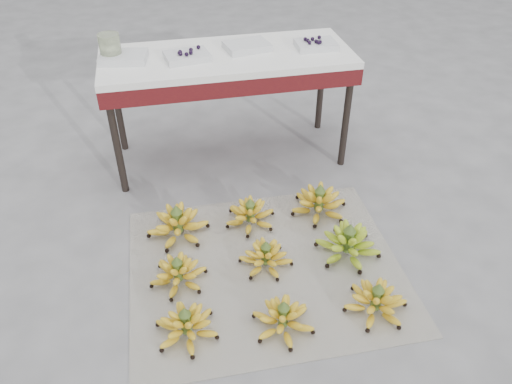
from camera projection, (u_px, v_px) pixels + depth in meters
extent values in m
plane|color=slate|center=(249.00, 267.00, 2.34)|extent=(60.00, 60.00, 0.00)
cube|color=white|center=(266.00, 268.00, 2.34)|extent=(1.27, 1.07, 0.01)
ellipsoid|color=yellow|center=(187.00, 328.00, 2.01)|extent=(0.34, 0.34, 0.08)
ellipsoid|color=yellow|center=(186.00, 322.00, 1.99)|extent=(0.24, 0.24, 0.06)
ellipsoid|color=yellow|center=(185.00, 317.00, 1.97)|extent=(0.16, 0.16, 0.05)
cylinder|color=#445D22|center=(186.00, 322.00, 1.99)|extent=(0.04, 0.04, 0.11)
cone|color=#445D22|center=(184.00, 311.00, 1.95)|extent=(0.05, 0.05, 0.04)
ellipsoid|color=yellow|center=(283.00, 321.00, 2.04)|extent=(0.27, 0.27, 0.08)
ellipsoid|color=yellow|center=(283.00, 316.00, 2.02)|extent=(0.19, 0.19, 0.06)
ellipsoid|color=yellow|center=(284.00, 310.00, 2.00)|extent=(0.12, 0.12, 0.05)
cylinder|color=#445D22|center=(283.00, 316.00, 2.02)|extent=(0.04, 0.04, 0.11)
cone|color=#445D22|center=(284.00, 305.00, 1.98)|extent=(0.05, 0.05, 0.04)
ellipsoid|color=yellow|center=(376.00, 304.00, 2.11)|extent=(0.35, 0.35, 0.08)
ellipsoid|color=yellow|center=(377.00, 298.00, 2.09)|extent=(0.25, 0.25, 0.06)
ellipsoid|color=yellow|center=(378.00, 293.00, 2.07)|extent=(0.16, 0.16, 0.05)
cylinder|color=#445D22|center=(377.00, 298.00, 2.09)|extent=(0.04, 0.04, 0.11)
cone|color=#445D22|center=(379.00, 287.00, 2.05)|extent=(0.05, 0.05, 0.04)
ellipsoid|color=yellow|center=(179.00, 275.00, 2.24)|extent=(0.28, 0.28, 0.08)
ellipsoid|color=yellow|center=(178.00, 270.00, 2.22)|extent=(0.19, 0.19, 0.06)
ellipsoid|color=yellow|center=(177.00, 265.00, 2.20)|extent=(0.13, 0.13, 0.05)
cylinder|color=#445D22|center=(178.00, 270.00, 2.22)|extent=(0.04, 0.04, 0.10)
cone|color=#445D22|center=(177.00, 260.00, 2.18)|extent=(0.05, 0.05, 0.04)
ellipsoid|color=yellow|center=(266.00, 259.00, 2.33)|extent=(0.32, 0.32, 0.07)
ellipsoid|color=yellow|center=(266.00, 254.00, 2.31)|extent=(0.22, 0.22, 0.05)
ellipsoid|color=yellow|center=(266.00, 250.00, 2.29)|extent=(0.15, 0.15, 0.05)
cylinder|color=#445D22|center=(266.00, 254.00, 2.31)|extent=(0.04, 0.04, 0.10)
cone|color=#445D22|center=(266.00, 244.00, 2.27)|extent=(0.05, 0.05, 0.04)
ellipsoid|color=olive|center=(348.00, 246.00, 2.38)|extent=(0.36, 0.36, 0.09)
ellipsoid|color=olive|center=(348.00, 240.00, 2.36)|extent=(0.26, 0.26, 0.07)
ellipsoid|color=olive|center=(349.00, 234.00, 2.34)|extent=(0.17, 0.17, 0.06)
cylinder|color=#445D22|center=(348.00, 240.00, 2.36)|extent=(0.05, 0.05, 0.12)
cone|color=#445D22|center=(350.00, 228.00, 2.31)|extent=(0.06, 0.06, 0.05)
ellipsoid|color=yellow|center=(178.00, 227.00, 2.50)|extent=(0.31, 0.31, 0.09)
ellipsoid|color=yellow|center=(177.00, 221.00, 2.47)|extent=(0.22, 0.22, 0.07)
ellipsoid|color=yellow|center=(177.00, 215.00, 2.45)|extent=(0.14, 0.14, 0.06)
cylinder|color=#445D22|center=(177.00, 221.00, 2.47)|extent=(0.05, 0.05, 0.12)
cone|color=#445D22|center=(176.00, 209.00, 2.42)|extent=(0.06, 0.06, 0.04)
ellipsoid|color=yellow|center=(250.00, 217.00, 2.57)|extent=(0.30, 0.30, 0.08)
ellipsoid|color=yellow|center=(250.00, 212.00, 2.55)|extent=(0.21, 0.21, 0.06)
ellipsoid|color=yellow|center=(250.00, 207.00, 2.53)|extent=(0.14, 0.14, 0.05)
cylinder|color=#445D22|center=(250.00, 212.00, 2.55)|extent=(0.04, 0.04, 0.11)
cone|color=#445D22|center=(250.00, 201.00, 2.51)|extent=(0.05, 0.05, 0.04)
ellipsoid|color=yellow|center=(319.00, 205.00, 2.64)|extent=(0.35, 0.35, 0.09)
ellipsoid|color=yellow|center=(319.00, 200.00, 2.61)|extent=(0.24, 0.24, 0.07)
ellipsoid|color=yellow|center=(320.00, 194.00, 2.59)|extent=(0.16, 0.16, 0.06)
cylinder|color=#445D22|center=(319.00, 200.00, 2.61)|extent=(0.05, 0.05, 0.12)
cone|color=#445D22|center=(320.00, 188.00, 2.57)|extent=(0.06, 0.06, 0.04)
cylinder|color=black|center=(117.00, 143.00, 2.64)|extent=(0.04, 0.04, 0.62)
cylinder|color=black|center=(346.00, 118.00, 2.86)|extent=(0.04, 0.04, 0.62)
cylinder|color=black|center=(117.00, 104.00, 3.00)|extent=(0.04, 0.04, 0.62)
cylinder|color=black|center=(321.00, 85.00, 3.21)|extent=(0.04, 0.04, 0.62)
cube|color=#5F1411|center=(227.00, 68.00, 2.77)|extent=(1.38, 0.55, 0.09)
cube|color=white|center=(227.00, 57.00, 2.73)|extent=(1.38, 0.55, 0.04)
cube|color=silver|center=(124.00, 57.00, 2.63)|extent=(0.27, 0.21, 0.04)
cube|color=silver|center=(187.00, 56.00, 2.64)|extent=(0.25, 0.20, 0.04)
sphere|color=black|center=(179.00, 53.00, 2.60)|extent=(0.02, 0.02, 0.02)
sphere|color=black|center=(191.00, 53.00, 2.60)|extent=(0.02, 0.02, 0.02)
sphere|color=black|center=(180.00, 54.00, 2.59)|extent=(0.02, 0.02, 0.02)
sphere|color=black|center=(191.00, 50.00, 2.64)|extent=(0.02, 0.02, 0.02)
sphere|color=black|center=(180.00, 52.00, 2.61)|extent=(0.02, 0.02, 0.02)
sphere|color=black|center=(198.00, 47.00, 2.67)|extent=(0.02, 0.02, 0.02)
sphere|color=black|center=(180.00, 52.00, 2.61)|extent=(0.02, 0.02, 0.02)
sphere|color=black|center=(187.00, 54.00, 2.58)|extent=(0.02, 0.02, 0.02)
cube|color=silver|center=(247.00, 46.00, 2.75)|extent=(0.26, 0.21, 0.04)
cube|color=silver|center=(316.00, 45.00, 2.77)|extent=(0.22, 0.16, 0.04)
sphere|color=black|center=(308.00, 40.00, 2.75)|extent=(0.02, 0.02, 0.02)
sphere|color=black|center=(312.00, 39.00, 2.77)|extent=(0.02, 0.02, 0.02)
sphere|color=black|center=(318.00, 42.00, 2.73)|extent=(0.02, 0.02, 0.02)
sphere|color=black|center=(305.00, 39.00, 2.77)|extent=(0.02, 0.02, 0.02)
sphere|color=black|center=(319.00, 37.00, 2.79)|extent=(0.02, 0.02, 0.02)
sphere|color=black|center=(316.00, 41.00, 2.74)|extent=(0.02, 0.02, 0.02)
sphere|color=black|center=(310.00, 43.00, 2.72)|extent=(0.02, 0.02, 0.02)
sphere|color=black|center=(320.00, 42.00, 2.73)|extent=(0.02, 0.02, 0.02)
sphere|color=black|center=(319.00, 42.00, 2.72)|extent=(0.02, 0.02, 0.02)
cylinder|color=beige|center=(110.00, 47.00, 2.60)|extent=(0.13, 0.13, 0.14)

